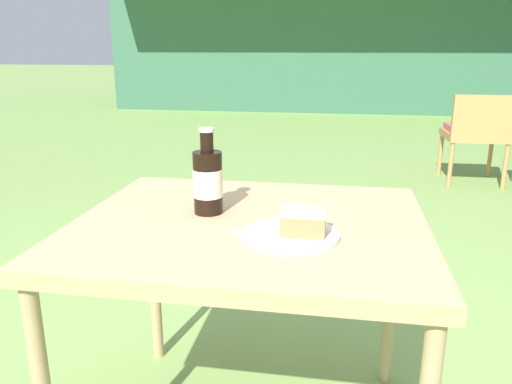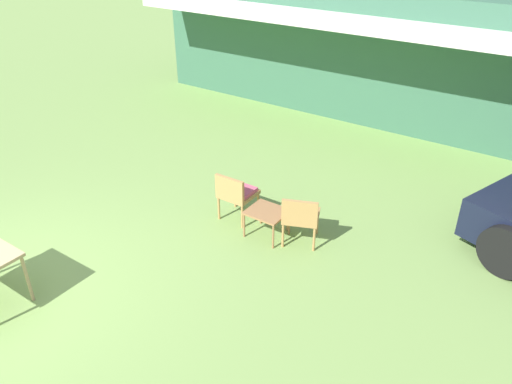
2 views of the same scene
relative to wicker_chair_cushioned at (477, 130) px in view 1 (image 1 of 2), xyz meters
The scene contains 6 objects.
cabin_building 6.27m from the wicker_chair_cushioned, 94.71° to the left, with size 9.66×4.57×2.71m.
wicker_chair_cushioned is the anchor object (origin of this frame).
patio_table 3.49m from the wicker_chair_cushioned, 112.99° to the right, with size 0.92×0.78×0.70m.
cake_on_plate 3.54m from the wicker_chair_cushioned, 110.39° to the right, with size 0.24×0.24×0.07m.
cola_bottle_near 3.51m from the wicker_chair_cushioned, 115.16° to the right, with size 0.08×0.08×0.24m.
fork 3.58m from the wicker_chair_cushioned, 111.49° to the right, with size 0.18×0.04×0.01m.
Camera 1 is at (0.22, -1.22, 1.14)m, focal length 35.00 mm.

